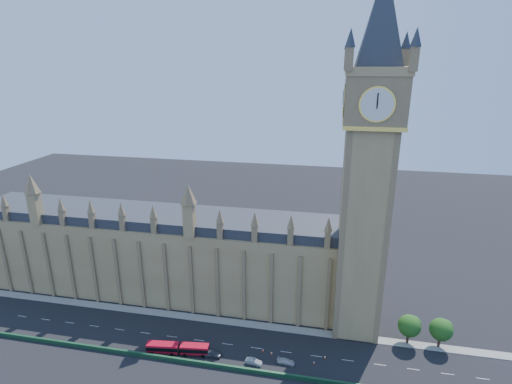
% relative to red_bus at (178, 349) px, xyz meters
% --- Properties ---
extents(ground, '(400.00, 400.00, 0.00)m').
position_rel_red_bus_xyz_m(ground, '(7.84, 5.95, -1.47)').
color(ground, black).
rests_on(ground, ground).
extents(palace_westminster, '(120.00, 20.00, 28.00)m').
position_rel_red_bus_xyz_m(palace_westminster, '(-17.16, 27.95, 12.40)').
color(palace_westminster, '#9C7F4B').
rests_on(palace_westminster, ground).
extents(elizabeth_tower, '(20.59, 20.59, 105.00)m').
position_rel_red_bus_xyz_m(elizabeth_tower, '(45.84, 19.94, 53.09)').
color(elizabeth_tower, '#9C7F4B').
rests_on(elizabeth_tower, ground).
extents(bridge_parapet, '(160.00, 0.60, 1.20)m').
position_rel_red_bus_xyz_m(bridge_parapet, '(7.84, -3.05, -0.87)').
color(bridge_parapet, '#1E4C2D').
rests_on(bridge_parapet, ground).
extents(kerb_north, '(160.00, 3.00, 0.16)m').
position_rel_red_bus_xyz_m(kerb_north, '(7.84, 15.45, -1.39)').
color(kerb_north, gray).
rests_on(kerb_north, ground).
extents(tree_east_near, '(6.00, 6.00, 8.50)m').
position_rel_red_bus_xyz_m(tree_east_near, '(60.07, 16.03, 4.17)').
color(tree_east_near, '#382619').
rests_on(tree_east_near, ground).
extents(tree_east_far, '(6.00, 6.00, 8.50)m').
position_rel_red_bus_xyz_m(tree_east_far, '(68.07, 16.03, 4.17)').
color(tree_east_far, '#382619').
rests_on(tree_east_far, ground).
extents(red_bus, '(16.58, 4.33, 2.79)m').
position_rel_red_bus_xyz_m(red_bus, '(0.00, 0.00, 0.00)').
color(red_bus, red).
rests_on(red_bus, ground).
extents(car_grey, '(4.72, 1.98, 1.60)m').
position_rel_red_bus_xyz_m(car_grey, '(9.21, 0.59, -0.67)').
color(car_grey, '#44464C').
rests_on(car_grey, ground).
extents(car_silver, '(4.43, 2.02, 1.41)m').
position_rel_red_bus_xyz_m(car_silver, '(20.34, 0.02, -0.76)').
color(car_silver, '#A0A3A8').
rests_on(car_silver, ground).
extents(car_white, '(4.64, 2.25, 1.30)m').
position_rel_red_bus_xyz_m(car_white, '(28.36, 1.70, -0.82)').
color(car_white, silver).
rests_on(car_white, ground).
extents(cone_a, '(0.47, 0.47, 0.66)m').
position_rel_red_bus_xyz_m(cone_a, '(35.37, 3.06, -1.14)').
color(cone_a, black).
rests_on(cone_a, ground).
extents(cone_b, '(0.53, 0.53, 0.79)m').
position_rel_red_bus_xyz_m(cone_b, '(38.01, 5.53, -1.08)').
color(cone_b, black).
rests_on(cone_b, ground).
extents(cone_c, '(0.54, 0.54, 0.74)m').
position_rel_red_bus_xyz_m(cone_c, '(21.84, 4.98, -1.11)').
color(cone_c, black).
rests_on(cone_c, ground).
extents(cone_d, '(0.62, 0.62, 0.77)m').
position_rel_red_bus_xyz_m(cone_d, '(24.25, 4.30, -1.09)').
color(cone_d, black).
rests_on(cone_d, ground).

